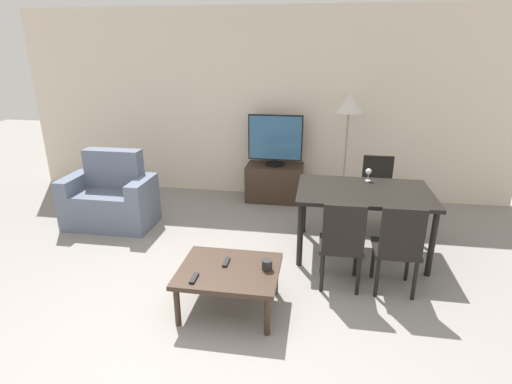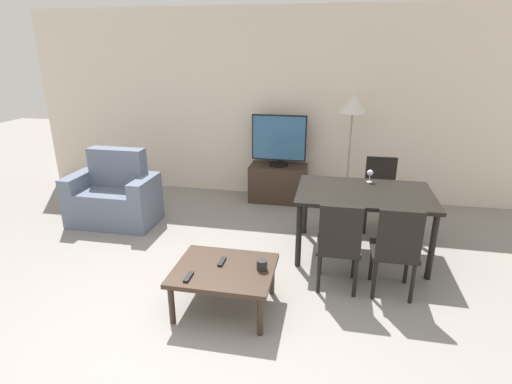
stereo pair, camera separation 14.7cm
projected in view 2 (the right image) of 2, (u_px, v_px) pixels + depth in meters
The scene contains 15 objects.
ground_plane at pixel (183, 348), 3.02m from camera, with size 18.00×18.00×0.00m, color gray.
wall_back at pixel (266, 105), 5.84m from camera, with size 7.25×0.06×2.70m.
armchair at pixel (114, 197), 5.11m from camera, with size 1.09×0.61×0.94m.
tv_stand at pixel (278, 183), 5.88m from camera, with size 0.82×0.46×0.54m.
tv at pixel (279, 140), 5.67m from camera, with size 0.78×0.27×0.73m.
coffee_table at pixel (224, 273), 3.38m from camera, with size 0.84×0.69×0.39m.
dining_table at pixel (364, 198), 4.20m from camera, with size 1.40×0.93×0.73m.
dining_chair_near at pixel (339, 243), 3.59m from camera, with size 0.40×0.40×0.88m.
dining_chair_far at pixel (380, 190), 4.93m from camera, with size 0.40×0.40×0.88m.
dining_chair_near_right at pixel (396, 248), 3.50m from camera, with size 0.40×0.40×0.88m.
floor_lamp at pixel (353, 109), 5.14m from camera, with size 0.36×0.36×1.60m.
remote_primary at pixel (188, 277), 3.22m from camera, with size 0.04×0.15×0.02m.
remote_secondary at pixel (222, 262), 3.45m from camera, with size 0.04×0.15×0.02m.
cup_white_near at pixel (262, 265), 3.33m from camera, with size 0.09×0.09×0.09m.
wine_glass_left at pixel (370, 174), 4.43m from camera, with size 0.07×0.07×0.15m.
Camera 2 is at (1.02, -2.29, 2.14)m, focal length 28.00 mm.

